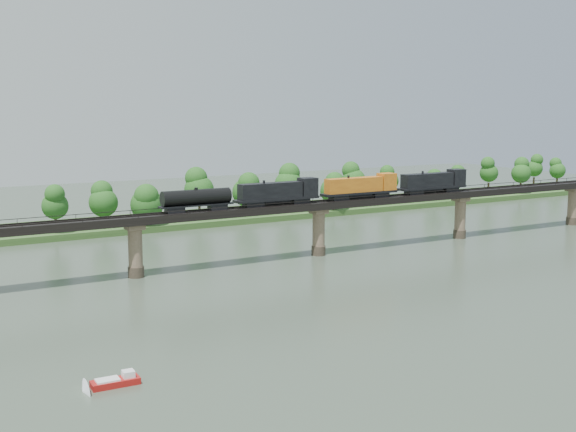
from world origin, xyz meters
TOP-DOWN VIEW (x-y plane):
  - ground at (0.00, 0.00)m, footprint 400.00×400.00m
  - far_bank at (0.00, 85.00)m, footprint 300.00×24.00m
  - bridge at (0.00, 30.00)m, footprint 236.00×30.00m
  - bridge_superstructure at (0.00, 30.00)m, footprint 220.00×4.90m
  - far_treeline at (-8.21, 80.52)m, footprint 289.06×17.54m
  - freight_train at (3.75, 30.00)m, footprint 75.31×2.93m
  - motorboat at (-58.54, -19.73)m, footprint 5.52×2.15m

SIDE VIEW (x-z plane):
  - ground at x=0.00m, z-range 0.00..0.00m
  - motorboat at x=-58.54m, z-range -0.24..1.29m
  - far_bank at x=0.00m, z-range 0.00..1.60m
  - bridge at x=0.00m, z-range -0.29..11.21m
  - far_treeline at x=-8.21m, z-range 2.03..15.63m
  - bridge_superstructure at x=0.00m, z-range 11.42..12.17m
  - freight_train at x=3.75m, z-range 11.38..16.57m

